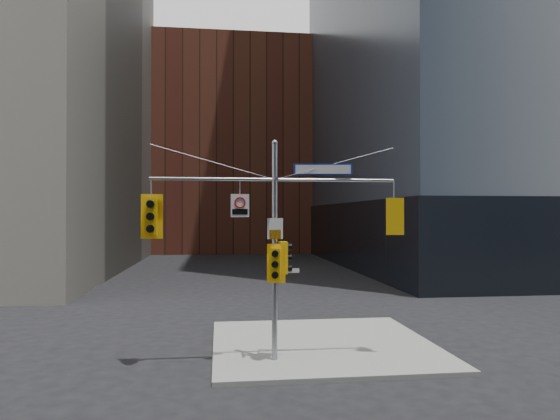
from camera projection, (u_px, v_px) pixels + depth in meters
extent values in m
plane|color=black|center=(282.00, 385.00, 14.19)|extent=(160.00, 160.00, 0.00)
cube|color=gray|center=(322.00, 344.00, 18.40)|extent=(8.00, 8.00, 0.15)
cube|color=black|center=(521.00, 234.00, 49.41)|extent=(36.40, 36.40, 6.00)
cube|color=brown|center=(231.00, 152.00, 71.90)|extent=(26.00, 20.00, 28.00)
cylinder|color=gray|center=(275.00, 253.00, 16.21)|extent=(0.18, 0.18, 7.20)
sphere|color=gray|center=(275.00, 143.00, 16.25)|extent=(0.20, 0.20, 0.20)
cylinder|color=gray|center=(213.00, 179.00, 15.99)|extent=(4.00, 0.11, 0.11)
cylinder|color=gray|center=(335.00, 180.00, 16.48)|extent=(4.00, 0.11, 0.11)
cylinder|color=gray|center=(276.00, 179.00, 15.89)|extent=(0.10, 0.70, 0.10)
cylinder|color=gray|center=(213.00, 162.00, 16.00)|extent=(4.00, 0.02, 1.12)
cylinder|color=gray|center=(335.00, 164.00, 16.49)|extent=(4.00, 0.02, 1.12)
cube|color=yellow|center=(151.00, 216.00, 15.74)|extent=(0.38, 0.27, 1.15)
cube|color=yellow|center=(152.00, 216.00, 15.94)|extent=(0.68, 0.05, 1.43)
cylinder|color=black|center=(150.00, 204.00, 15.53)|extent=(0.24, 0.18, 0.24)
cylinder|color=black|center=(151.00, 204.00, 15.62)|extent=(0.21, 0.02, 0.21)
cylinder|color=black|center=(150.00, 216.00, 15.53)|extent=(0.24, 0.18, 0.24)
cylinder|color=black|center=(151.00, 216.00, 15.61)|extent=(0.21, 0.02, 0.21)
cylinder|color=black|center=(150.00, 229.00, 15.52)|extent=(0.24, 0.18, 0.24)
cylinder|color=black|center=(151.00, 229.00, 15.61)|extent=(0.21, 0.02, 0.21)
cube|color=yellow|center=(394.00, 216.00, 16.72)|extent=(0.35, 0.26, 1.00)
cube|color=yellow|center=(395.00, 216.00, 16.55)|extent=(0.59, 0.11, 1.23)
cylinder|color=black|center=(393.00, 207.00, 16.91)|extent=(0.23, 0.18, 0.21)
cylinder|color=black|center=(393.00, 207.00, 16.84)|extent=(0.18, 0.04, 0.18)
cylinder|color=black|center=(393.00, 216.00, 16.91)|extent=(0.23, 0.18, 0.21)
cylinder|color=black|center=(393.00, 216.00, 16.83)|extent=(0.18, 0.04, 0.18)
cylinder|color=black|center=(393.00, 226.00, 16.91)|extent=(0.23, 0.18, 0.21)
cylinder|color=black|center=(393.00, 226.00, 16.83)|extent=(0.18, 0.04, 0.18)
cube|color=yellow|center=(283.00, 258.00, 16.25)|extent=(0.27, 0.36, 1.05)
cylinder|color=black|center=(289.00, 247.00, 16.29)|extent=(0.18, 0.23, 0.22)
cylinder|color=black|center=(287.00, 247.00, 16.28)|extent=(0.04, 0.19, 0.19)
cylinder|color=black|center=(289.00, 258.00, 16.29)|extent=(0.18, 0.23, 0.22)
cylinder|color=black|center=(287.00, 258.00, 16.27)|extent=(0.04, 0.19, 0.19)
cylinder|color=black|center=(289.00, 268.00, 16.29)|extent=(0.18, 0.23, 0.22)
cylinder|color=#0CE559|center=(287.00, 268.00, 16.27)|extent=(0.04, 0.19, 0.19)
cube|color=yellow|center=(276.00, 264.00, 15.93)|extent=(0.37, 0.29, 1.01)
cube|color=yellow|center=(276.00, 263.00, 16.10)|extent=(0.59, 0.16, 1.25)
cylinder|color=black|center=(275.00, 254.00, 15.74)|extent=(0.24, 0.19, 0.21)
cylinder|color=black|center=(275.00, 254.00, 15.82)|extent=(0.18, 0.06, 0.18)
cylinder|color=black|center=(275.00, 264.00, 15.74)|extent=(0.24, 0.19, 0.21)
cylinder|color=black|center=(275.00, 264.00, 15.82)|extent=(0.18, 0.06, 0.18)
cylinder|color=black|center=(275.00, 275.00, 15.74)|extent=(0.24, 0.19, 0.21)
cylinder|color=black|center=(275.00, 275.00, 15.81)|extent=(0.18, 0.06, 0.18)
cube|color=#102896|center=(323.00, 169.00, 16.44)|extent=(1.93, 0.25, 0.38)
cube|color=silver|center=(323.00, 169.00, 16.42)|extent=(1.81, 0.20, 0.29)
cube|color=silver|center=(240.00, 206.00, 16.07)|extent=(0.60, 0.08, 0.75)
torus|color=#B20A0A|center=(240.00, 202.00, 16.05)|extent=(0.37, 0.08, 0.37)
cube|color=black|center=(240.00, 212.00, 16.05)|extent=(0.50, 0.05, 0.18)
cube|color=silver|center=(275.00, 229.00, 16.10)|extent=(0.52, 0.09, 0.68)
cube|color=#D88C00|center=(275.00, 235.00, 16.08)|extent=(0.38, 0.05, 0.30)
cube|color=silver|center=(288.00, 271.00, 16.26)|extent=(0.74, 0.13, 0.15)
cube|color=#145926|center=(273.00, 275.00, 16.65)|extent=(0.11, 0.71, 0.14)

